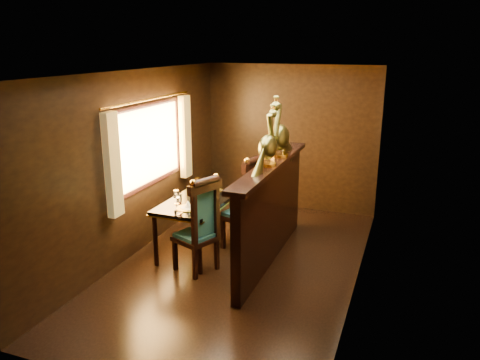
# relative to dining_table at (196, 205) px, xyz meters

# --- Properties ---
(ground) EXTENTS (5.00, 5.00, 0.00)m
(ground) POSITION_rel_dining_table_xyz_m (0.70, -0.18, -0.69)
(ground) COLOR black
(ground) RESTS_ON ground
(room_shell) EXTENTS (3.04, 5.04, 2.52)m
(room_shell) POSITION_rel_dining_table_xyz_m (0.62, -0.16, 0.89)
(room_shell) COLOR black
(room_shell) RESTS_ON ground
(partition) EXTENTS (0.26, 2.70, 1.36)m
(partition) POSITION_rel_dining_table_xyz_m (1.03, 0.12, 0.02)
(partition) COLOR black
(partition) RESTS_ON ground
(dining_table) EXTENTS (0.80, 1.30, 0.96)m
(dining_table) POSITION_rel_dining_table_xyz_m (0.00, 0.00, 0.00)
(dining_table) COLOR black
(dining_table) RESTS_ON ground
(chair_left) EXTENTS (0.61, 0.62, 1.30)m
(chair_left) POSITION_rel_dining_table_xyz_m (0.33, -0.54, -0.01)
(chair_left) COLOR black
(chair_left) RESTS_ON ground
(chair_right) EXTENTS (0.63, 0.65, 1.40)m
(chair_right) POSITION_rel_dining_table_xyz_m (0.68, 0.33, 0.04)
(chair_right) COLOR black
(chair_right) RESTS_ON ground
(peacock_left) EXTENTS (0.23, 0.63, 0.74)m
(peacock_left) POSITION_rel_dining_table_xyz_m (1.03, -0.07, 1.04)
(peacock_left) COLOR #16442B
(peacock_left) RESTS_ON partition
(peacock_right) EXTENTS (0.26, 0.70, 0.83)m
(peacock_right) POSITION_rel_dining_table_xyz_m (1.03, 0.46, 1.09)
(peacock_right) COLOR #16442B
(peacock_right) RESTS_ON partition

